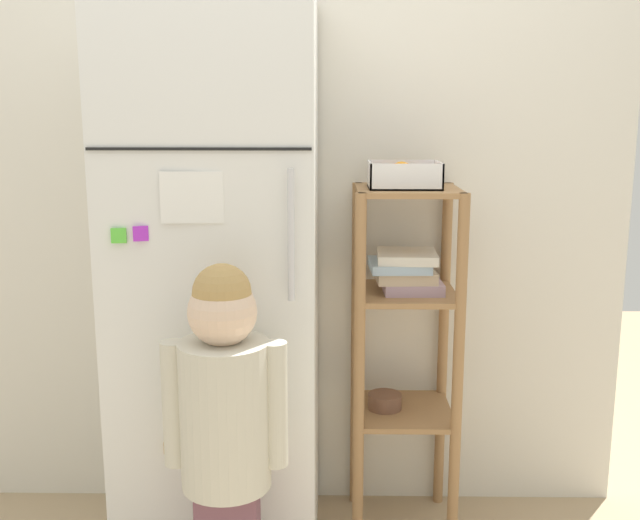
% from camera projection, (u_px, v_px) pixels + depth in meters
% --- Properties ---
extents(kitchen_wall_back, '(2.45, 0.03, 2.31)m').
position_uv_depth(kitchen_wall_back, '(284.00, 195.00, 2.62)').
color(kitchen_wall_back, silver).
rests_on(kitchen_wall_back, ground).
extents(refrigerator, '(0.63, 0.59, 1.81)m').
position_uv_depth(refrigerator, '(218.00, 283.00, 2.38)').
color(refrigerator, white).
rests_on(refrigerator, ground).
extents(child_standing, '(0.34, 0.25, 1.06)m').
position_uv_depth(child_standing, '(225.00, 414.00, 2.01)').
color(child_standing, '#6F4654').
rests_on(child_standing, ground).
extents(pantry_shelf_unit, '(0.35, 0.36, 1.20)m').
position_uv_depth(pantry_shelf_unit, '(404.00, 318.00, 2.49)').
color(pantry_shelf_unit, '#9E7247').
rests_on(pantry_shelf_unit, ground).
extents(fruit_bin, '(0.23, 0.20, 0.08)m').
position_uv_depth(fruit_bin, '(403.00, 176.00, 2.39)').
color(fruit_bin, white).
rests_on(fruit_bin, pantry_shelf_unit).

